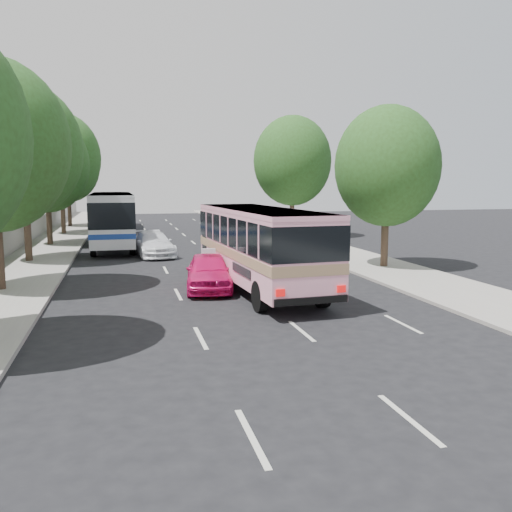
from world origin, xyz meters
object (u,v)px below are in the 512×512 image
object	(u,v)px
white_pickup	(153,244)
tour_coach_front	(112,215)
pink_taxi	(209,272)
tour_coach_rear	(112,207)
pink_bus	(260,240)

from	to	relation	value
white_pickup	tour_coach_front	distance (m)	5.51
pink_taxi	tour_coach_rear	world-z (taller)	tour_coach_rear
pink_taxi	tour_coach_front	bearing A→B (deg)	111.55
pink_taxi	tour_coach_front	distance (m)	16.03
pink_taxi	tour_coach_front	xyz separation A→B (m)	(-3.88, 15.49, 1.39)
tour_coach_front	tour_coach_rear	xyz separation A→B (m)	(-0.25, 15.60, -0.14)
pink_taxi	white_pickup	size ratio (longest dim) A/B	0.90
pink_taxi	white_pickup	world-z (taller)	pink_taxi
pink_bus	pink_taxi	distance (m)	2.38
tour_coach_front	tour_coach_rear	world-z (taller)	tour_coach_front
pink_bus	tour_coach_front	size ratio (longest dim) A/B	0.86
white_pickup	tour_coach_front	world-z (taller)	tour_coach_front
pink_taxi	white_pickup	xyz separation A→B (m)	(-1.54, 10.71, -0.04)
pink_bus	white_pickup	size ratio (longest dim) A/B	2.14
tour_coach_rear	white_pickup	bearing A→B (deg)	-81.82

